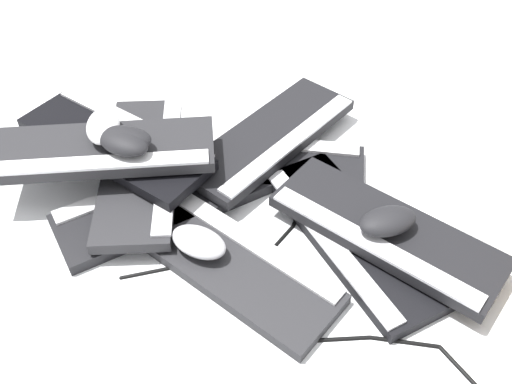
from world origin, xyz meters
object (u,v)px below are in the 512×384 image
object	(u,v)px
mouse_4	(103,126)
mouse_0	(124,138)
keyboard_4	(271,137)
keyboard_7	(116,141)
keyboard_6	(386,231)
keyboard_8	(103,150)
keyboard_0	(164,202)
keyboard_1	(229,261)
keyboard_3	(262,162)
mouse_3	(388,221)
keyboard_5	(142,167)
mouse_1	(199,242)
keyboard_2	(351,235)
mouse_2	(123,142)

from	to	relation	value
mouse_4	mouse_0	bearing A→B (deg)	44.60
keyboard_4	keyboard_7	xyz separation A→B (m)	(0.30, 0.14, 0.03)
keyboard_6	keyboard_8	bearing A→B (deg)	0.38
keyboard_0	keyboard_6	distance (m)	0.44
keyboard_1	mouse_4	size ratio (longest dim) A/B	4.22
keyboard_8	keyboard_3	bearing A→B (deg)	-151.82
keyboard_0	mouse_3	size ratio (longest dim) A/B	3.86
keyboard_4	keyboard_5	world-z (taller)	same
keyboard_0	mouse_4	world-z (taller)	mouse_4
keyboard_6	mouse_1	bearing A→B (deg)	21.96
keyboard_2	mouse_2	bearing A→B (deg)	0.58
keyboard_0	keyboard_1	world-z (taller)	same
keyboard_1	keyboard_6	xyz separation A→B (m)	(-0.27, -0.13, 0.03)
keyboard_8	mouse_3	distance (m)	0.57
keyboard_6	mouse_2	world-z (taller)	mouse_2
keyboard_3	mouse_2	distance (m)	0.31
keyboard_0	keyboard_7	distance (m)	0.17
keyboard_8	keyboard_2	bearing A→B (deg)	-179.81
mouse_2	mouse_1	bearing A→B (deg)	160.17
mouse_2	keyboard_2	bearing A→B (deg)	-167.05
keyboard_0	mouse_4	bearing A→B (deg)	-20.07
keyboard_7	mouse_0	xyz separation A→B (m)	(-0.06, 0.06, 0.07)
keyboard_7	mouse_1	size ratio (longest dim) A/B	4.23
mouse_3	keyboard_5	bearing A→B (deg)	-39.45
keyboard_7	mouse_0	size ratio (longest dim) A/B	4.23
keyboard_7	mouse_4	world-z (taller)	mouse_4
keyboard_0	keyboard_6	bearing A→B (deg)	-176.95
mouse_0	mouse_4	xyz separation A→B (m)	(0.06, -0.02, 0.00)
keyboard_0	mouse_2	distance (m)	0.15
keyboard_1	keyboard_5	xyz separation A→B (m)	(0.25, -0.16, 0.03)
keyboard_1	keyboard_2	bearing A→B (deg)	-148.06
keyboard_4	keyboard_2	bearing A→B (deg)	136.75
mouse_2	keyboard_1	bearing A→B (deg)	166.52
keyboard_7	mouse_3	bearing A→B (deg)	173.36
keyboard_7	mouse_2	world-z (taller)	mouse_2
keyboard_3	mouse_1	distance (m)	0.28
keyboard_2	keyboard_4	xyz separation A→B (m)	(0.22, -0.21, 0.03)
keyboard_0	mouse_0	size ratio (longest dim) A/B	3.86
keyboard_3	keyboard_8	distance (m)	0.34
keyboard_7	mouse_1	xyz separation A→B (m)	(-0.26, 0.19, -0.02)
keyboard_7	mouse_4	xyz separation A→B (m)	(-0.00, 0.03, 0.07)
keyboard_8	mouse_1	distance (m)	0.28
mouse_2	keyboard_7	bearing A→B (deg)	-35.32
mouse_1	mouse_3	bearing A→B (deg)	-146.29
keyboard_8	mouse_1	bearing A→B (deg)	152.97
keyboard_3	keyboard_8	bearing A→B (deg)	28.18
keyboard_8	mouse_2	distance (m)	0.06
keyboard_1	mouse_0	distance (m)	0.32
keyboard_5	keyboard_6	distance (m)	0.51
keyboard_4	keyboard_6	distance (m)	0.35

